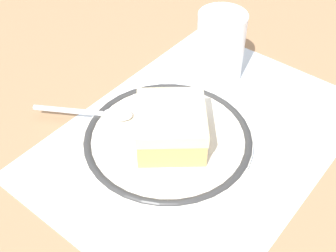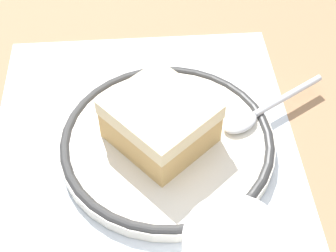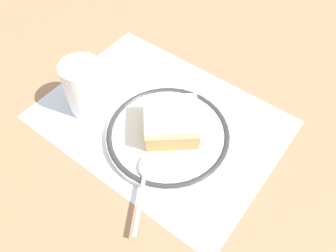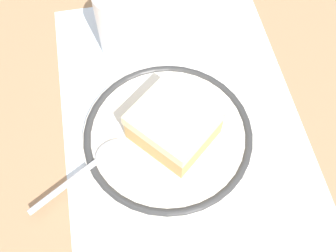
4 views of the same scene
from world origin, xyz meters
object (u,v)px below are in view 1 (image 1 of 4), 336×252
Objects in this scene: plate at (168,140)px; cup at (220,50)px; spoon at (101,113)px; cake_slice at (171,126)px.

plate is 0.17m from cup.
spoon is 0.20m from cup.
cup is at bearing -166.38° from cake_slice.
cake_slice is 0.99× the size of spoon.
cake_slice is 0.17m from cup.
cup is at bearing -168.45° from plate.
cup is (-0.16, -0.04, 0.01)m from cake_slice.
cup is (-0.19, 0.06, 0.03)m from spoon.
spoon is at bearing -77.66° from cake_slice.
plate is 0.03m from cake_slice.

